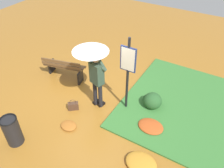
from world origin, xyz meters
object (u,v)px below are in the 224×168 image
info_sign_post (128,68)px  handbag (73,106)px  person_with_umbrella (93,61)px  trash_bin (12,131)px  park_bench (64,68)px

info_sign_post → handbag: bearing=33.1°
person_with_umbrella → trash_bin: bearing=65.9°
info_sign_post → trash_bin: (1.83, 2.53, -1.03)m
person_with_umbrella → park_bench: person_with_umbrella is taller
handbag → trash_bin: bearing=72.6°
info_sign_post → person_with_umbrella: bearing=21.8°
info_sign_post → trash_bin: info_sign_post is taller
park_bench → trash_bin: 2.88m
park_bench → trash_bin: size_ratio=1.71×
trash_bin → handbag: bearing=-107.4°
handbag → park_bench: size_ratio=0.26×
info_sign_post → park_bench: (2.53, -0.26, -1.04)m
person_with_umbrella → info_sign_post: info_sign_post is taller
person_with_umbrella → info_sign_post: bearing=-158.2°
handbag → park_bench: 1.68m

